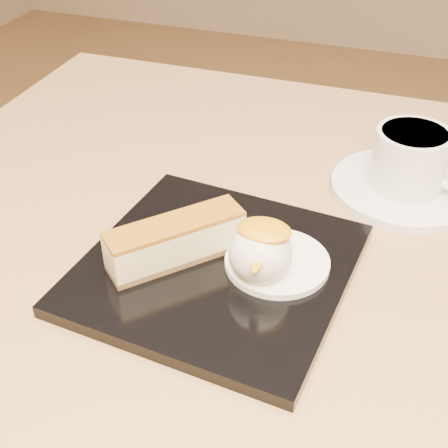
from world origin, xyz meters
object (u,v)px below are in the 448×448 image
at_px(cheesecake, 176,241).
at_px(ice_cream_scoop, 260,253).
at_px(saucer, 404,188).
at_px(coffee_cup, 412,158).
at_px(table, 248,379).
at_px(dessert_plate, 216,268).

height_order(cheesecake, ice_cream_scoop, ice_cream_scoop).
height_order(saucer, coffee_cup, coffee_cup).
height_order(table, cheesecake, cheesecake).
xyz_separation_m(dessert_plate, ice_cream_scoop, (0.04, -0.01, 0.03)).
distance_m(table, cheesecake, 0.20).
xyz_separation_m(ice_cream_scoop, saucer, (0.10, 0.19, -0.03)).
relative_size(dessert_plate, cheesecake, 2.00).
xyz_separation_m(table, cheesecake, (-0.06, -0.03, 0.19)).
bearing_deg(cheesecake, saucer, 0.04).
relative_size(cheesecake, saucer, 0.73).
distance_m(table, dessert_plate, 0.16).
bearing_deg(cheesecake, dessert_plate, -39.22).
bearing_deg(coffee_cup, saucer, -180.00).
distance_m(cheesecake, coffee_cup, 0.26).
distance_m(table, coffee_cup, 0.28).
bearing_deg(saucer, ice_cream_scoop, -117.74).
xyz_separation_m(table, saucer, (0.11, 0.16, 0.16)).
relative_size(dessert_plate, ice_cream_scoop, 4.16).
bearing_deg(table, saucer, 55.07).
bearing_deg(ice_cream_scoop, table, 118.43).
bearing_deg(ice_cream_scoop, cheesecake, 180.00).
relative_size(ice_cream_scoop, coffee_cup, 0.54).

